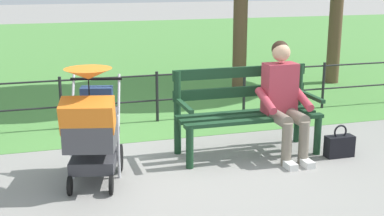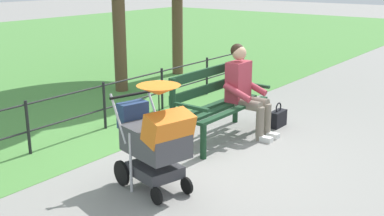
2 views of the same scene
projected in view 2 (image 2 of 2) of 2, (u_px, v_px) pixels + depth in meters
ground_plane at (194, 153)px, 6.06m from camera, size 60.00×60.00×0.00m
park_bench at (217, 101)px, 6.49m from camera, size 1.60×0.61×0.96m
person_on_bench at (245, 87)px, 6.60m from camera, size 0.53×0.74×1.28m
stroller at (156, 137)px, 4.88m from camera, size 0.69×0.97×1.15m
handbag at (278, 118)px, 7.07m from camera, size 0.32×0.14×0.37m
park_fence at (118, 97)px, 7.10m from camera, size 7.68×0.04×0.70m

